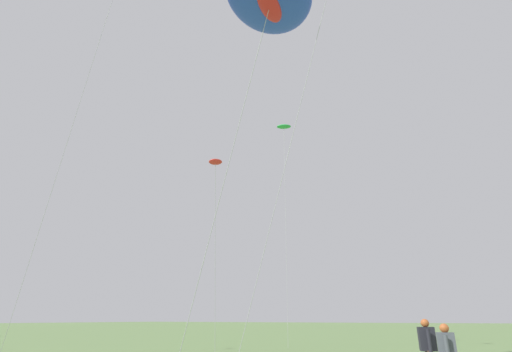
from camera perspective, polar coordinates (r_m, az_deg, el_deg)
person_dark_jacket at (r=11.14m, az=24.28°, el=-22.13°), size 0.52×0.43×1.50m
small_kite_triangle_green at (r=27.01m, az=4.18°, el=7.03°), size 1.51×1.15×14.28m
small_kite_delta_white at (r=16.35m, az=-6.07°, el=1.17°), size 1.38×0.76×7.92m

